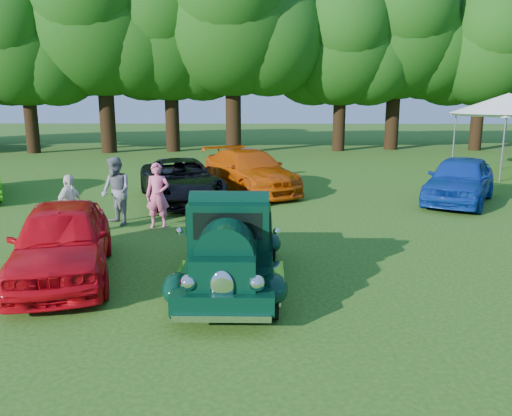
{
  "coord_description": "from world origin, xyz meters",
  "views": [
    {
      "loc": [
        0.76,
        -8.6,
        3.36
      ],
      "look_at": [
        0.59,
        1.65,
        1.1
      ],
      "focal_mm": 35.0,
      "sensor_mm": 36.0,
      "label": 1
    }
  ],
  "objects_px": {
    "hero_pickup": "(231,248)",
    "red_convertible": "(62,240)",
    "back_car_black": "(181,180)",
    "back_car_orange": "(249,171)",
    "spectator_white": "(70,206)",
    "back_car_blue": "(460,180)",
    "canopy_tent": "(508,104)",
    "spectator_grey": "(116,191)",
    "spectator_pink": "(158,195)"
  },
  "relations": [
    {
      "from": "back_car_blue",
      "to": "canopy_tent",
      "type": "relative_size",
      "value": 0.74
    },
    {
      "from": "spectator_pink",
      "to": "spectator_white",
      "type": "relative_size",
      "value": 1.11
    },
    {
      "from": "back_car_blue",
      "to": "spectator_pink",
      "type": "distance_m",
      "value": 9.8
    },
    {
      "from": "canopy_tent",
      "to": "back_car_black",
      "type": "bearing_deg",
      "value": -155.57
    },
    {
      "from": "spectator_white",
      "to": "canopy_tent",
      "type": "relative_size",
      "value": 0.25
    },
    {
      "from": "red_convertible",
      "to": "canopy_tent",
      "type": "height_order",
      "value": "canopy_tent"
    },
    {
      "from": "red_convertible",
      "to": "back_car_black",
      "type": "height_order",
      "value": "red_convertible"
    },
    {
      "from": "hero_pickup",
      "to": "back_car_blue",
      "type": "bearing_deg",
      "value": 47.22
    },
    {
      "from": "hero_pickup",
      "to": "back_car_blue",
      "type": "xyz_separation_m",
      "value": [
        7.0,
        7.56,
        0.05
      ]
    },
    {
      "from": "hero_pickup",
      "to": "red_convertible",
      "type": "height_order",
      "value": "hero_pickup"
    },
    {
      "from": "back_car_black",
      "to": "canopy_tent",
      "type": "relative_size",
      "value": 0.82
    },
    {
      "from": "hero_pickup",
      "to": "back_car_black",
      "type": "xyz_separation_m",
      "value": [
        -2.14,
        7.64,
        -0.01
      ]
    },
    {
      "from": "canopy_tent",
      "to": "back_car_blue",
      "type": "bearing_deg",
      "value": -124.5
    },
    {
      "from": "back_car_blue",
      "to": "spectator_white",
      "type": "bearing_deg",
      "value": -129.33
    },
    {
      "from": "spectator_pink",
      "to": "spectator_grey",
      "type": "xyz_separation_m",
      "value": [
        -1.18,
        0.27,
        0.06
      ]
    },
    {
      "from": "red_convertible",
      "to": "back_car_black",
      "type": "distance_m",
      "value": 7.33
    },
    {
      "from": "back_car_black",
      "to": "back_car_blue",
      "type": "relative_size",
      "value": 1.12
    },
    {
      "from": "hero_pickup",
      "to": "back_car_blue",
      "type": "distance_m",
      "value": 10.31
    },
    {
      "from": "spectator_white",
      "to": "canopy_tent",
      "type": "distance_m",
      "value": 18.75
    },
    {
      "from": "red_convertible",
      "to": "spectator_pink",
      "type": "bearing_deg",
      "value": 58.9
    },
    {
      "from": "red_convertible",
      "to": "spectator_pink",
      "type": "xyz_separation_m",
      "value": [
        1.03,
        3.79,
        0.14
      ]
    },
    {
      "from": "back_car_blue",
      "to": "spectator_grey",
      "type": "xyz_separation_m",
      "value": [
        -10.37,
        -3.11,
        0.16
      ]
    },
    {
      "from": "spectator_grey",
      "to": "back_car_blue",
      "type": "bearing_deg",
      "value": 60.8
    },
    {
      "from": "back_car_orange",
      "to": "spectator_grey",
      "type": "distance_m",
      "value": 6.04
    },
    {
      "from": "back_car_black",
      "to": "spectator_pink",
      "type": "relative_size",
      "value": 2.91
    },
    {
      "from": "back_car_orange",
      "to": "canopy_tent",
      "type": "xyz_separation_m",
      "value": [
        11.16,
        4.3,
        2.36
      ]
    },
    {
      "from": "back_car_orange",
      "to": "spectator_white",
      "type": "relative_size",
      "value": 3.39
    },
    {
      "from": "back_car_orange",
      "to": "canopy_tent",
      "type": "height_order",
      "value": "canopy_tent"
    },
    {
      "from": "back_car_orange",
      "to": "back_car_blue",
      "type": "bearing_deg",
      "value": -41.93
    },
    {
      "from": "spectator_white",
      "to": "spectator_grey",
      "type": "bearing_deg",
      "value": -17.85
    },
    {
      "from": "back_car_black",
      "to": "canopy_tent",
      "type": "xyz_separation_m",
      "value": [
        13.36,
        6.07,
        2.42
      ]
    },
    {
      "from": "red_convertible",
      "to": "spectator_grey",
      "type": "bearing_deg",
      "value": 76.19
    },
    {
      "from": "back_car_orange",
      "to": "spectator_grey",
      "type": "xyz_separation_m",
      "value": [
        -3.44,
        -4.96,
        0.16
      ]
    },
    {
      "from": "spectator_grey",
      "to": "spectator_white",
      "type": "height_order",
      "value": "spectator_grey"
    },
    {
      "from": "back_car_black",
      "to": "spectator_white",
      "type": "xyz_separation_m",
      "value": [
        -2.05,
        -4.36,
        0.08
      ]
    },
    {
      "from": "spectator_white",
      "to": "canopy_tent",
      "type": "xyz_separation_m",
      "value": [
        15.41,
        10.43,
        2.34
      ]
    },
    {
      "from": "back_car_orange",
      "to": "back_car_black",
      "type": "bearing_deg",
      "value": -168.21
    },
    {
      "from": "spectator_pink",
      "to": "spectator_white",
      "type": "bearing_deg",
      "value": -156.1
    },
    {
      "from": "back_car_orange",
      "to": "spectator_pink",
      "type": "height_order",
      "value": "spectator_pink"
    },
    {
      "from": "hero_pickup",
      "to": "red_convertible",
      "type": "bearing_deg",
      "value": 173.11
    },
    {
      "from": "red_convertible",
      "to": "back_car_orange",
      "type": "distance_m",
      "value": 9.6
    },
    {
      "from": "canopy_tent",
      "to": "red_convertible",
      "type": "bearing_deg",
      "value": -137.33
    },
    {
      "from": "back_car_blue",
      "to": "canopy_tent",
      "type": "xyz_separation_m",
      "value": [
        4.22,
        6.14,
        2.35
      ]
    },
    {
      "from": "back_car_blue",
      "to": "hero_pickup",
      "type": "bearing_deg",
      "value": -103.08
    },
    {
      "from": "back_car_orange",
      "to": "spectator_white",
      "type": "xyz_separation_m",
      "value": [
        -4.25,
        -6.14,
        0.01
      ]
    },
    {
      "from": "back_car_orange",
      "to": "spectator_white",
      "type": "bearing_deg",
      "value": -151.73
    },
    {
      "from": "back_car_blue",
      "to": "spectator_grey",
      "type": "bearing_deg",
      "value": -133.59
    },
    {
      "from": "spectator_grey",
      "to": "spectator_white",
      "type": "distance_m",
      "value": 1.43
    },
    {
      "from": "back_car_blue",
      "to": "spectator_grey",
      "type": "distance_m",
      "value": 10.83
    },
    {
      "from": "spectator_white",
      "to": "back_car_black",
      "type": "bearing_deg",
      "value": -8.33
    }
  ]
}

